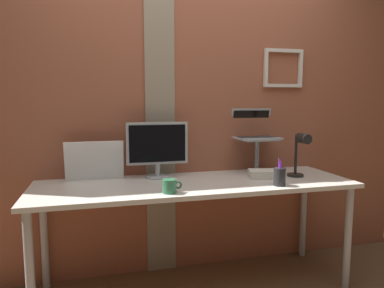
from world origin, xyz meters
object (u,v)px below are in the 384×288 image
Objects in this scene: desk_lamp at (300,150)px; coffee_mug at (170,186)px; monitor at (157,146)px; whiteboard_panel at (94,161)px; laptop at (254,130)px; pen_cup at (280,177)px.

desk_lamp is 1.02m from coffee_mug.
whiteboard_panel is at bearing 176.17° from monitor.
laptop is (0.78, 0.07, 0.10)m from monitor.
pen_cup is at bearing -95.45° from laptop.
whiteboard_panel is (-0.44, 0.03, -0.09)m from monitor.
desk_lamp is at bearing -11.85° from whiteboard_panel.
coffee_mug is at bearing 179.98° from pen_cup.
whiteboard_panel is 2.23× the size of pen_cup.
monitor reaches higher than pen_cup.
pen_cup is at bearing -31.75° from monitor.
monitor is 0.79m from laptop.
desk_lamp is 2.66× the size of coffee_mug.
monitor is 2.46× the size of pen_cup.
monitor is 0.49m from coffee_mug.
monitor is at bearing 148.25° from pen_cup.
laptop is at bearing 5.24° from monitor.
monitor is 1.36× the size of desk_lamp.
coffee_mug is at bearing -47.76° from whiteboard_panel.
laptop is 0.84× the size of whiteboard_panel.
monitor is at bearing 164.72° from desk_lamp.
monitor is 3.62× the size of coffee_mug.
whiteboard_panel is 1.23× the size of desk_lamp.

